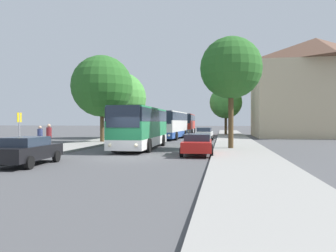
% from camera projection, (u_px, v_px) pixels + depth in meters
% --- Properties ---
extents(ground_plane, '(300.00, 300.00, 0.00)m').
position_uv_depth(ground_plane, '(127.00, 158.00, 19.58)').
color(ground_plane, '#4C4C4F').
rests_on(ground_plane, ground).
extents(sidewalk_left, '(4.00, 120.00, 0.15)m').
position_uv_depth(sidewalk_left, '(20.00, 155.00, 20.73)').
color(sidewalk_left, gray).
rests_on(sidewalk_left, ground_plane).
extents(sidewalk_right, '(4.00, 120.00, 0.15)m').
position_uv_depth(sidewalk_right, '(247.00, 159.00, 18.43)').
color(sidewalk_right, gray).
rests_on(sidewalk_right, ground_plane).
extents(building_right_background, '(16.72, 12.75, 14.00)m').
position_uv_depth(building_right_background, '(316.00, 88.00, 46.17)').
color(building_right_background, '#C6B28E').
rests_on(building_right_background, ground_plane).
extents(bus_front, '(2.92, 10.82, 3.26)m').
position_uv_depth(bus_front, '(141.00, 127.00, 26.27)').
color(bus_front, silver).
rests_on(bus_front, ground_plane).
extents(bus_middle, '(3.18, 11.53, 3.41)m').
position_uv_depth(bus_middle, '(171.00, 124.00, 41.41)').
color(bus_middle, '#2D519E').
rests_on(bus_middle, ground_plane).
extents(bus_rear, '(3.10, 11.95, 3.41)m').
position_uv_depth(bus_rear, '(186.00, 124.00, 55.61)').
color(bus_rear, gray).
rests_on(bus_rear, ground_plane).
extents(parked_car_left_curb, '(2.08, 4.46, 1.42)m').
position_uv_depth(parked_car_left_curb, '(27.00, 150.00, 16.28)').
color(parked_car_left_curb, black).
rests_on(parked_car_left_curb, ground_plane).
extents(parked_car_right_near, '(2.14, 4.42, 1.38)m').
position_uv_depth(parked_car_right_near, '(197.00, 144.00, 21.14)').
color(parked_car_right_near, red).
rests_on(parked_car_right_near, ground_plane).
extents(parked_car_right_far, '(2.04, 3.99, 1.49)m').
position_uv_depth(parked_car_right_far, '(204.00, 134.00, 37.20)').
color(parked_car_right_far, silver).
rests_on(parked_car_right_far, ground_plane).
extents(bus_stop_sign, '(0.08, 0.45, 2.64)m').
position_uv_depth(bus_stop_sign, '(19.00, 128.00, 20.49)').
color(bus_stop_sign, gray).
rests_on(bus_stop_sign, sidewalk_left).
extents(pedestrian_waiting_near, '(0.36, 0.36, 1.73)m').
position_uv_depth(pedestrian_waiting_near, '(40.00, 138.00, 23.24)').
color(pedestrian_waiting_near, '#23232D').
rests_on(pedestrian_waiting_near, sidewalk_left).
extents(pedestrian_waiting_far, '(0.36, 0.36, 1.87)m').
position_uv_depth(pedestrian_waiting_far, '(49.00, 137.00, 22.90)').
color(pedestrian_waiting_far, '#23232D').
rests_on(pedestrian_waiting_far, sidewalk_left).
extents(tree_left_near, '(6.70, 6.70, 8.44)m').
position_uv_depth(tree_left_near, '(120.00, 98.00, 42.47)').
color(tree_left_near, '#47331E').
rests_on(tree_left_near, sidewalk_left).
extents(tree_left_far, '(6.22, 6.22, 8.74)m').
position_uv_depth(tree_left_far, '(102.00, 86.00, 33.23)').
color(tree_left_far, '#513D23').
rests_on(tree_left_far, sidewalk_left).
extents(tree_right_near, '(4.74, 4.74, 8.53)m').
position_uv_depth(tree_right_near, '(231.00, 68.00, 25.06)').
color(tree_right_near, '#513D23').
rests_on(tree_right_near, sidewalk_right).
extents(tree_right_mid, '(5.10, 5.10, 7.63)m').
position_uv_depth(tree_right_mid, '(226.00, 102.00, 51.59)').
color(tree_right_mid, '#47331E').
rests_on(tree_right_mid, sidewalk_right).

